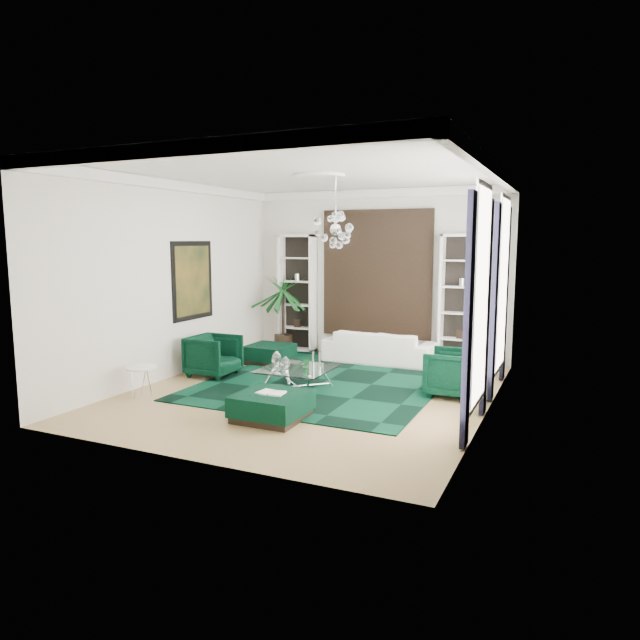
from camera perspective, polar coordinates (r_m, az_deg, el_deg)
The scene contains 30 objects.
floor at distance 10.20m, azimuth -0.76°, elevation -7.23°, with size 6.00×7.00×0.02m, color tan.
ceiling at distance 9.91m, azimuth -0.80°, elevation 14.61°, with size 6.00×7.00×0.02m, color white.
wall_back at distance 13.13m, azimuth 5.76°, elevation 4.61°, with size 6.00×0.02×3.80m, color silver.
wall_front at distance 6.87m, azimuth -13.32°, elevation 1.34°, with size 6.00×0.02×3.80m, color silver.
wall_left at distance 11.48m, azimuth -14.55°, elevation 3.90°, with size 0.02×7.00×3.80m, color silver.
wall_right at distance 9.02m, azimuth 16.83°, elevation 2.76°, with size 0.02×7.00×3.80m, color silver.
crown_molding at distance 9.89m, azimuth -0.80°, elevation 13.98°, with size 6.00×7.00×0.18m, color white, non-canonical shape.
ceiling_medallion at distance 10.17m, azimuth -0.06°, elevation 14.21°, with size 0.90×0.90×0.05m, color white.
tapestry at distance 13.08m, azimuth 5.69°, elevation 4.60°, with size 2.50×0.06×2.80m, color black.
shelving_left at distance 13.73m, azimuth -2.28°, elevation 2.70°, with size 0.90×0.38×2.80m, color white, non-canonical shape.
shelving_right at distance 12.49m, azimuth 13.95°, elevation 1.93°, with size 0.90×0.38×2.80m, color white, non-canonical shape.
painting at distance 11.93m, azimuth -12.58°, elevation 3.87°, with size 0.04×1.30×1.60m, color black.
window_near at distance 8.13m, azimuth 15.84°, elevation 2.26°, with size 0.03×1.10×2.90m, color white.
curtain_near_a at distance 7.40m, azimuth 14.59°, elevation -0.19°, with size 0.07×0.30×3.25m, color black.
curtain_near_b at distance 8.93m, azimuth 16.31°, elevation 1.12°, with size 0.07×0.30×3.25m, color black.
window_far at distance 10.50m, azimuth 17.82°, elevation 3.42°, with size 0.03×1.10×2.90m, color white.
curtain_far_a at distance 9.76m, azimuth 17.01°, elevation 1.65°, with size 0.07×0.30×3.25m, color black.
curtain_far_b at distance 11.30m, azimuth 18.05°, elevation 2.43°, with size 0.07×0.30×3.25m, color black.
rug at distance 10.97m, azimuth 0.87°, elevation -6.03°, with size 4.20×5.00×0.02m, color black.
sofa at distance 12.53m, azimuth 5.98°, elevation -2.71°, with size 2.39×0.94×0.70m, color white.
armchair_left at distance 11.47m, azimuth -10.58°, elevation -3.51°, with size 0.87×0.89×0.81m, color black.
armchair_right at distance 10.09m, azimuth 13.16°, elevation -5.18°, with size 0.87×0.89×0.81m, color black.
coffee_table at distance 10.22m, azimuth -2.33°, elevation -5.96°, with size 1.20×1.20×0.41m, color white, non-canonical shape.
ottoman_side at distance 12.52m, azimuth -5.06°, elevation -3.40°, with size 0.90×0.90×0.40m, color black.
ottoman_front at distance 8.67m, azimuth -4.86°, elevation -8.59°, with size 1.00×1.00×0.40m, color black.
book at distance 8.61m, azimuth -4.88°, elevation -7.22°, with size 0.42×0.28×0.03m, color white.
side_table at distance 10.32m, azimuth -17.39°, elevation -5.94°, with size 0.52×0.52×0.50m, color white.
palm at distance 13.70m, azimuth -3.72°, elevation 1.83°, with size 1.50×1.50×2.40m, color #175320, non-canonical shape.
chandelier at distance 10.02m, azimuth 1.57°, elevation 9.03°, with size 0.80×0.80×0.72m, color white, non-canonical shape.
table_plant at distance 9.79m, azimuth -1.43°, elevation -4.61°, with size 0.13×0.11×0.24m, color #175320.
Camera 1 is at (4.18, -8.91, 2.67)m, focal length 32.00 mm.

